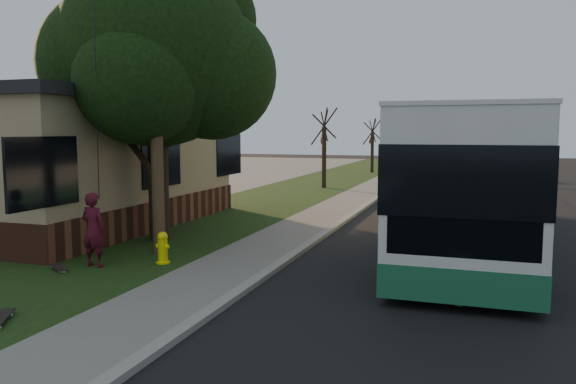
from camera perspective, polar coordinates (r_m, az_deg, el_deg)
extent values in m
plane|color=black|center=(12.33, -2.03, -8.44)|extent=(120.00, 120.00, 0.00)
cube|color=black|center=(21.41, 17.76, -2.44)|extent=(8.00, 80.00, 0.01)
cube|color=gray|center=(21.80, 7.19, -1.89)|extent=(0.25, 80.00, 0.12)
cube|color=slate|center=(22.02, 4.64, -1.84)|extent=(2.00, 80.00, 0.08)
cube|color=black|center=(23.09, -3.83, -1.47)|extent=(5.00, 80.00, 0.07)
cube|color=slate|center=(28.41, -22.85, -0.53)|extent=(15.00, 80.00, 0.04)
cylinder|color=#FFF20D|center=(13.36, -12.60, -5.92)|extent=(0.22, 0.22, 0.55)
sphere|color=#FFF20D|center=(13.30, -12.64, -4.47)|extent=(0.24, 0.24, 0.24)
cylinder|color=#FFF20D|center=(13.34, -12.61, -5.39)|extent=(0.30, 0.10, 0.10)
cylinder|color=#FFF20D|center=(13.34, -12.61, -5.39)|extent=(0.10, 0.18, 0.10)
cylinder|color=#FFF20D|center=(13.42, -12.57, -6.98)|extent=(0.32, 0.32, 0.04)
cylinder|color=#473321|center=(14.36, -13.36, 11.85)|extent=(0.30, 0.30, 9.00)
cylinder|color=#2D2D30|center=(13.90, -18.89, 8.69)|extent=(2.52, 3.21, 7.60)
cylinder|color=black|center=(16.07, -13.05, 2.31)|extent=(0.56, 0.56, 4.00)
sphere|color=black|center=(16.18, -13.34, 13.69)|extent=(5.20, 5.20, 5.20)
sphere|color=black|center=(15.97, -7.76, 11.74)|extent=(3.60, 3.60, 3.60)
sphere|color=black|center=(16.47, -17.70, 12.38)|extent=(3.80, 3.80, 3.80)
sphere|color=black|center=(14.83, -14.93, 10.85)|extent=(3.20, 3.20, 3.20)
sphere|color=black|center=(17.73, -12.62, 14.34)|extent=(3.40, 3.40, 3.40)
sphere|color=black|center=(16.94, -8.49, 16.87)|extent=(3.00, 3.00, 3.00)
cylinder|color=black|center=(30.20, 3.68, 3.56)|extent=(0.24, 0.24, 3.30)
cylinder|color=black|center=(30.17, 3.70, 6.69)|extent=(1.38, 0.57, 2.01)
cylinder|color=black|center=(30.17, 3.70, 6.69)|extent=(0.74, 1.21, 1.58)
cylinder|color=black|center=(30.17, 3.70, 6.69)|extent=(0.65, 1.05, 1.95)
cylinder|color=black|center=(30.17, 3.70, 6.69)|extent=(1.28, 0.53, 1.33)
cylinder|color=black|center=(30.17, 3.70, 6.69)|extent=(0.75, 1.21, 1.70)
cylinder|color=black|center=(41.83, 8.55, 4.05)|extent=(0.24, 0.24, 3.03)
cylinder|color=black|center=(41.80, 8.58, 6.13)|extent=(1.38, 0.57, 2.01)
cylinder|color=black|center=(41.80, 8.58, 6.13)|extent=(0.74, 1.21, 1.58)
cylinder|color=black|center=(41.80, 8.58, 6.13)|extent=(0.65, 1.05, 1.95)
cylinder|color=black|center=(41.80, 8.58, 6.13)|extent=(1.28, 0.53, 1.33)
cylinder|color=black|center=(41.80, 8.58, 6.13)|extent=(0.75, 1.21, 1.70)
cylinder|color=#2D2D30|center=(45.33, 13.83, 5.58)|extent=(0.16, 0.16, 5.50)
imported|color=black|center=(45.35, 13.89, 7.79)|extent=(0.18, 0.22, 1.10)
cube|color=silver|center=(16.37, 17.83, 2.21)|extent=(2.79, 13.37, 3.01)
cube|color=#1C633F|center=(16.54, 17.65, -3.18)|extent=(2.81, 13.39, 0.61)
cube|color=black|center=(16.35, 17.86, 2.99)|extent=(2.83, 13.41, 1.23)
cube|color=black|center=(9.76, 17.33, -1.29)|extent=(2.49, 0.06, 1.78)
cube|color=yellow|center=(9.69, 17.62, 7.57)|extent=(1.78, 0.06, 0.39)
cube|color=#FFF2CC|center=(10.04, 12.26, -8.40)|extent=(0.28, 0.04, 0.17)
cube|color=#FFF2CC|center=(10.01, 21.93, -8.75)|extent=(0.28, 0.04, 0.17)
cube|color=silver|center=(16.34, 18.01, 7.55)|extent=(2.84, 13.42, 0.08)
cylinder|color=black|center=(11.83, 10.48, -6.63)|extent=(0.31, 1.03, 1.03)
cylinder|color=black|center=(11.79, 24.12, -7.12)|extent=(0.31, 1.03, 1.03)
cylinder|color=black|center=(15.52, 12.43, -3.60)|extent=(0.31, 1.03, 1.03)
cylinder|color=black|center=(15.49, 22.76, -3.96)|extent=(0.31, 1.03, 1.03)
cylinder|color=black|center=(21.45, 14.13, -0.95)|extent=(0.31, 1.03, 1.03)
cylinder|color=black|center=(21.43, 21.58, -1.20)|extent=(0.31, 1.03, 1.03)
imported|color=#4B0F1B|center=(13.37, -19.15, -3.62)|extent=(0.63, 0.43, 1.69)
cube|color=black|center=(10.33, -27.15, -11.24)|extent=(0.65, 0.89, 0.02)
cylinder|color=silver|center=(10.63, -26.68, -10.98)|extent=(0.20, 0.15, 0.06)
cube|color=black|center=(13.44, -22.33, -7.11)|extent=(0.74, 0.56, 0.02)
cylinder|color=silver|center=(13.20, -21.97, -7.50)|extent=(0.13, 0.17, 0.05)
cylinder|color=silver|center=(13.69, -22.65, -7.04)|extent=(0.13, 0.17, 0.05)
cube|color=black|center=(23.82, -10.16, 0.08)|extent=(1.41, 1.15, 1.14)
cube|color=black|center=(23.77, -10.19, 1.54)|extent=(1.46, 1.20, 0.08)
imported|color=black|center=(39.94, 17.49, 2.52)|extent=(2.17, 4.47, 1.47)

